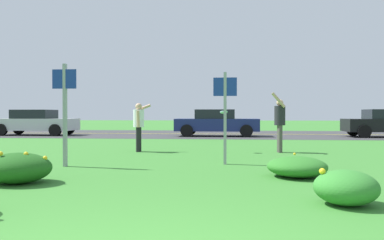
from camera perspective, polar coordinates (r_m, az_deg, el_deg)
ground_plane at (r=13.04m, az=2.51°, el=-4.43°), size 120.00×120.00×0.00m
highway_strip at (r=23.35m, az=3.87°, el=-2.07°), size 120.00×9.78×0.01m
highway_center_stripe at (r=23.35m, az=3.87°, el=-2.06°), size 120.00×0.16×0.00m
daylily_clump_front_right at (r=7.76m, az=15.18°, el=-6.63°), size 1.14×1.17×0.43m
daylily_clump_mid_right at (r=5.59m, az=21.70°, el=-9.20°), size 0.84×0.83×0.48m
daylily_clump_front_left at (r=7.44m, az=-24.26°, el=-6.45°), size 1.18×1.01×0.58m
sign_post_near_path at (r=9.35m, az=-18.20°, el=2.24°), size 0.56×0.10×2.36m
sign_post_by_roadside at (r=9.32m, az=4.89°, el=1.75°), size 0.56×0.10×2.21m
person_thrower_white_shirt at (r=12.52m, az=-7.83°, el=-0.40°), size 0.53×0.50×1.55m
person_catcher_dark_shirt at (r=12.45m, az=12.77°, el=-0.06°), size 0.46×0.50×1.88m
frisbee_pale_blue at (r=12.23m, az=4.69°, el=1.17°), size 0.24×0.23×0.11m
car_silver_center_left at (r=23.81m, az=-22.00°, el=-0.30°), size 4.50×2.00×1.45m
car_navy_center_right at (r=21.12m, az=3.62°, el=-0.38°), size 4.50×2.00×1.45m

